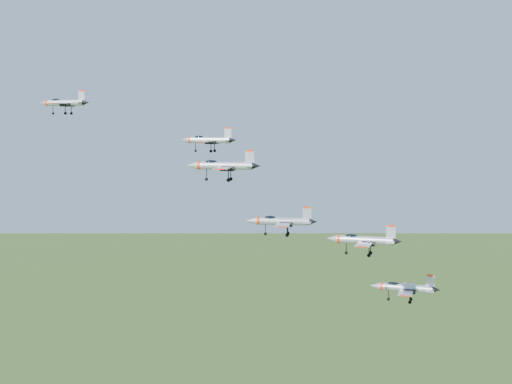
{
  "coord_description": "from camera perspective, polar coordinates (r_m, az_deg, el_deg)",
  "views": [
    {
      "loc": [
        7.66,
        -124.59,
        151.76
      ],
      "look_at": [
        6.56,
        -2.06,
        140.17
      ],
      "focal_mm": 50.0,
      "sensor_mm": 36.0,
      "label": 1
    }
  ],
  "objects": [
    {
      "name": "jet_lead",
      "position": [
        137.0,
        -15.15,
        6.92
      ],
      "size": [
        10.41,
        8.89,
        2.85
      ],
      "rotation": [
        0.0,
        0.0,
        -0.32
      ],
      "color": "#B4B8C2"
    },
    {
      "name": "jet_left_low",
      "position": [
        136.27,
        2.0,
        -2.33
      ],
      "size": [
        13.73,
        11.42,
        3.67
      ],
      "rotation": [
        0.0,
        0.0,
        -0.11
      ],
      "color": "#B4B8C2"
    },
    {
      "name": "jet_right_high",
      "position": [
        106.51,
        -2.7,
        2.14
      ],
      "size": [
        11.34,
        9.47,
        3.03
      ],
      "rotation": [
        0.0,
        0.0,
        -0.14
      ],
      "color": "#B4B8C2"
    },
    {
      "name": "jet_trail",
      "position": [
        127.95,
        11.75,
        -7.49
      ],
      "size": [
        11.99,
        10.2,
        3.26
      ],
      "rotation": [
        0.0,
        0.0,
        -0.28
      ],
      "color": "#B4B8C2"
    },
    {
      "name": "jet_left_high",
      "position": [
        129.8,
        -3.9,
        4.18
      ],
      "size": [
        10.64,
        9.04,
        2.89
      ],
      "rotation": [
        0.0,
        0.0,
        -0.28
      ],
      "color": "#B4B8C2"
    },
    {
      "name": "jet_right_low",
      "position": [
        113.44,
        8.53,
        -3.8
      ],
      "size": [
        11.8,
        10.02,
        3.2
      ],
      "rotation": [
        0.0,
        0.0,
        -0.27
      ],
      "color": "#B4B8C2"
    }
  ]
}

